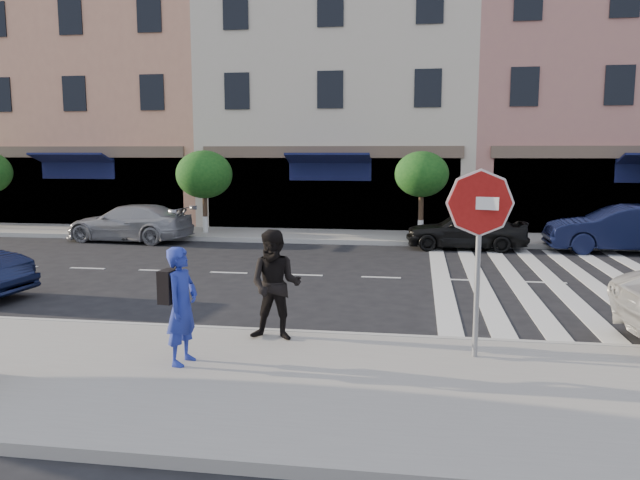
{
  "coord_description": "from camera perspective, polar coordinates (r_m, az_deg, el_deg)",
  "views": [
    {
      "loc": [
        2.87,
        -11.55,
        3.16
      ],
      "look_at": [
        0.95,
        0.7,
        1.4
      ],
      "focal_mm": 35.0,
      "sensor_mm": 36.0,
      "label": 1
    }
  ],
  "objects": [
    {
      "name": "street_tree_wb",
      "position": [
        23.71,
        -10.55,
        5.88
      ],
      "size": [
        2.1,
        2.1,
        3.06
      ],
      "color": "#473323",
      "rests_on": "sidewalk_far"
    },
    {
      "name": "building_centre",
      "position": [
        28.84,
        2.22,
        12.73
      ],
      "size": [
        11.0,
        9.0,
        11.0
      ],
      "primitive_type": "cube",
      "color": "beige",
      "rests_on": "ground"
    },
    {
      "name": "building_west_mid",
      "position": [
        31.97,
        -17.47,
        14.62
      ],
      "size": [
        10.0,
        9.0,
        14.0
      ],
      "primitive_type": "cube",
      "color": "tan",
      "rests_on": "ground"
    },
    {
      "name": "car_far_right",
      "position": [
        21.74,
        25.87,
        0.9
      ],
      "size": [
        4.57,
        1.64,
        1.5
      ],
      "primitive_type": "imported",
      "rotation": [
        0.0,
        0.0,
        -1.58
      ],
      "color": "black",
      "rests_on": "ground"
    },
    {
      "name": "stop_sign",
      "position": [
        9.24,
        14.37,
        1.52
      ],
      "size": [
        0.95,
        0.29,
        2.77
      ],
      "rotation": [
        0.0,
        0.0,
        -0.27
      ],
      "color": "gray",
      "rests_on": "sidewalk_near"
    },
    {
      "name": "car_far_mid",
      "position": [
        20.86,
        13.23,
        0.98
      ],
      "size": [
        3.87,
        1.57,
        1.32
      ],
      "primitive_type": "imported",
      "rotation": [
        0.0,
        0.0,
        -1.57
      ],
      "color": "black",
      "rests_on": "ground"
    },
    {
      "name": "car_far_left",
      "position": [
        23.11,
        -17.01,
        1.5
      ],
      "size": [
        4.69,
        2.29,
        1.31
      ],
      "primitive_type": "imported",
      "rotation": [
        0.0,
        0.0,
        -1.67
      ],
      "color": "gray",
      "rests_on": "ground"
    },
    {
      "name": "building_east_mid",
      "position": [
        30.01,
        26.35,
        13.65
      ],
      "size": [
        13.0,
        9.0,
        13.0
      ],
      "primitive_type": "cube",
      "color": "#AA6D65",
      "rests_on": "ground"
    },
    {
      "name": "ground",
      "position": [
        12.31,
        -4.91,
        -6.83
      ],
      "size": [
        120.0,
        120.0,
        0.0
      ],
      "primitive_type": "plane",
      "color": "black",
      "rests_on": "ground"
    },
    {
      "name": "photographer",
      "position": [
        9.1,
        -12.51,
        -5.88
      ],
      "size": [
        0.49,
        0.67,
        1.69
      ],
      "primitive_type": "imported",
      "rotation": [
        0.0,
        0.0,
        1.42
      ],
      "color": "navy",
      "rests_on": "sidewalk_near"
    },
    {
      "name": "sidewalk_far",
      "position": [
        22.94,
        1.63,
        0.35
      ],
      "size": [
        60.0,
        3.0,
        0.15
      ],
      "primitive_type": "cube",
      "color": "gray",
      "rests_on": "ground"
    },
    {
      "name": "walker",
      "position": [
        10.03,
        -4.09,
        -4.13
      ],
      "size": [
        0.88,
        0.7,
        1.78
      ],
      "primitive_type": "imported",
      "rotation": [
        0.0,
        0.0,
        -0.02
      ],
      "color": "black",
      "rests_on": "sidewalk_near"
    },
    {
      "name": "sidewalk_near",
      "position": [
        8.86,
        -10.82,
        -12.44
      ],
      "size": [
        60.0,
        4.5,
        0.15
      ],
      "primitive_type": "cube",
      "color": "gray",
      "rests_on": "ground"
    },
    {
      "name": "street_tree_c",
      "position": [
        22.36,
        9.28,
        5.91
      ],
      "size": [
        1.9,
        1.9,
        3.04
      ],
      "color": "#473323",
      "rests_on": "sidewalk_far"
    }
  ]
}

